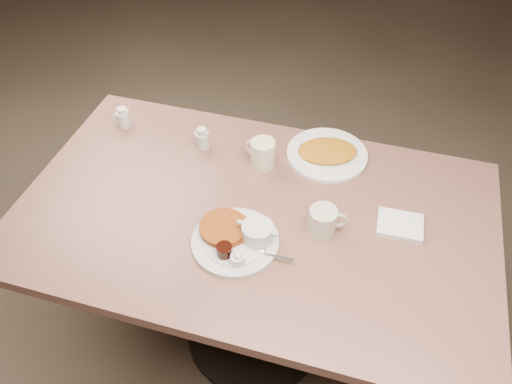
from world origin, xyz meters
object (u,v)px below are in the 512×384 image
(diner_table, at_px, (254,245))
(coffee_mug_far, at_px, (262,153))
(coffee_mug_near, at_px, (324,221))
(creamer_left, at_px, (123,118))
(main_plate, at_px, (238,237))
(creamer_right, at_px, (202,139))
(hash_plate, at_px, (327,153))

(diner_table, relative_size, coffee_mug_far, 11.75)
(coffee_mug_far, bearing_deg, coffee_mug_near, -42.80)
(coffee_mug_far, distance_m, creamer_left, 0.56)
(main_plate, bearing_deg, creamer_left, 144.48)
(creamer_right, bearing_deg, diner_table, -43.52)
(diner_table, bearing_deg, creamer_left, 154.41)
(creamer_right, bearing_deg, main_plate, -56.44)
(coffee_mug_far, relative_size, creamer_left, 1.60)
(diner_table, bearing_deg, hash_plate, 62.41)
(diner_table, height_order, main_plate, main_plate)
(coffee_mug_far, height_order, creamer_right, coffee_mug_far)
(main_plate, bearing_deg, diner_table, 84.40)
(coffee_mug_far, relative_size, hash_plate, 0.36)
(creamer_right, bearing_deg, coffee_mug_far, -8.03)
(main_plate, xyz_separation_m, coffee_mug_far, (-0.02, 0.35, 0.03))
(diner_table, xyz_separation_m, hash_plate, (0.17, 0.33, 0.18))
(creamer_right, distance_m, hash_plate, 0.44)
(diner_table, relative_size, coffee_mug_near, 11.66)
(hash_plate, bearing_deg, diner_table, -117.59)
(coffee_mug_far, bearing_deg, creamer_right, 171.97)
(coffee_mug_near, distance_m, creamer_right, 0.56)
(diner_table, xyz_separation_m, coffee_mug_far, (-0.04, 0.22, 0.22))
(coffee_mug_far, xyz_separation_m, creamer_right, (-0.23, 0.03, -0.01))
(coffee_mug_near, height_order, hash_plate, coffee_mug_near)
(coffee_mug_near, bearing_deg, creamer_right, 150.91)
(coffee_mug_near, relative_size, creamer_left, 1.61)
(creamer_right, bearing_deg, creamer_left, 174.83)
(diner_table, distance_m, hash_plate, 0.41)
(diner_table, height_order, coffee_mug_near, coffee_mug_near)
(coffee_mug_near, xyz_separation_m, coffee_mug_far, (-0.26, 0.24, 0.00))
(diner_table, distance_m, coffee_mug_far, 0.31)
(coffee_mug_near, height_order, creamer_left, coffee_mug_near)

